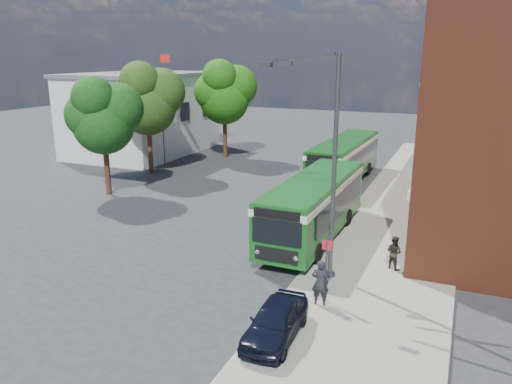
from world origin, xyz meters
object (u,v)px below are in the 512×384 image
at_px(parked_car, 276,321).
at_px(bus_rear, 344,156).
at_px(street_lamp, 325,164).
at_px(bus_front, 314,202).

bearing_deg(parked_car, bus_rear, 96.22).
height_order(street_lamp, parked_car, street_lamp).
bearing_deg(bus_rear, bus_front, -83.75).
bearing_deg(street_lamp, bus_front, 110.66).
bearing_deg(street_lamp, parked_car, -90.41).
relative_size(street_lamp, bus_rear, 0.81).
bearing_deg(bus_rear, parked_car, -82.24).
relative_size(street_lamp, parked_car, 2.54).
xyz_separation_m(street_lamp, bus_rear, (-2.98, 16.41, -2.96)).
bearing_deg(bus_rear, street_lamp, -79.70).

